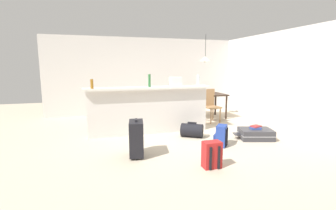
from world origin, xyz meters
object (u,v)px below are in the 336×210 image
dining_table (207,97)px  dining_chair_near_partition (210,104)px  book_stack (256,127)px  grocery_bag (175,82)px  pendant_lamp (205,59)px  backpack_red (211,155)px  duffel_bag_black (192,130)px  bottle_green (149,81)px  backpack_blue (221,136)px  suitcase_upright_black (136,138)px  bottle_clear (198,80)px  bottle_amber (92,84)px  suitcase_flat_charcoal (256,134)px  dining_chair_far_side (199,99)px

dining_table → dining_chair_near_partition: (-0.12, -0.51, -0.13)m
dining_table → book_stack: size_ratio=3.81×
grocery_bag → dining_table: grocery_bag is taller
pendant_lamp → backpack_red: bearing=-113.4°
grocery_bag → duffel_bag_black: 1.21m
bottle_green → pendant_lamp: size_ratio=0.36×
bottle_green → grocery_bag: 0.63m
dining_table → book_stack: 2.33m
grocery_bag → duffel_bag_black: size_ratio=0.46×
grocery_bag → backpack_red: grocery_bag is taller
dining_table → duffel_bag_black: dining_table is taller
backpack_blue → suitcase_upright_black: 1.70m
duffel_bag_black → book_stack: (1.28, -0.52, 0.10)m
pendant_lamp → dining_chair_near_partition: bearing=-98.2°
bottle_clear → backpack_red: bottle_clear is taller
pendant_lamp → suitcase_upright_black: 3.97m
bottle_amber → book_stack: 3.65m
bottle_amber → pendant_lamp: size_ratio=0.24×
backpack_blue → book_stack: 0.99m
bottle_clear → dining_chair_near_partition: size_ratio=0.29×
pendant_lamp → suitcase_flat_charcoal: bearing=-87.5°
dining_table → suitcase_flat_charcoal: dining_table is taller
backpack_blue → backpack_red: size_ratio=1.00×
dining_chair_near_partition → dining_table: bearing=76.7°
bottle_clear → pendant_lamp: pendant_lamp is taller
dining_table → suitcase_flat_charcoal: 2.38m
bottle_green → pendant_lamp: 2.47m
backpack_red → bottle_green: bearing=103.1°
dining_chair_near_partition → backpack_red: bearing=-116.2°
suitcase_upright_black → book_stack: bearing=6.2°
dining_table → dining_chair_far_side: size_ratio=1.18×
dining_chair_far_side → backpack_red: (-1.54, -3.96, -0.31)m
dining_chair_near_partition → pendant_lamp: pendant_lamp is taller
grocery_bag → backpack_blue: size_ratio=0.62×
bottle_green → dining_chair_far_side: size_ratio=0.31×
bottle_green → book_stack: (2.12, -1.05, -0.99)m
bottle_amber → backpack_red: size_ratio=0.48×
bottle_clear → book_stack: bearing=-51.4°
backpack_red → duffel_bag_black: bearing=78.1°
suitcase_upright_black → duffel_bag_black: 1.61m
bottle_green → suitcase_flat_charcoal: bearing=-26.8°
bottle_clear → backpack_red: (-0.73, -2.21, -1.03)m
bottle_amber → backpack_red: (1.75, -2.12, -1.00)m
dining_chair_far_side → duffel_bag_black: (-1.20, -2.33, -0.36)m
dining_table → grocery_bag: bearing=-139.0°
suitcase_upright_black → backpack_blue: bearing=2.3°
grocery_bag → duffel_bag_black: grocery_bag is taller
grocery_bag → pendant_lamp: size_ratio=0.32×
grocery_bag → dining_chair_near_partition: size_ratio=0.28×
bottle_amber → dining_table: (3.30, 1.29, -0.55)m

